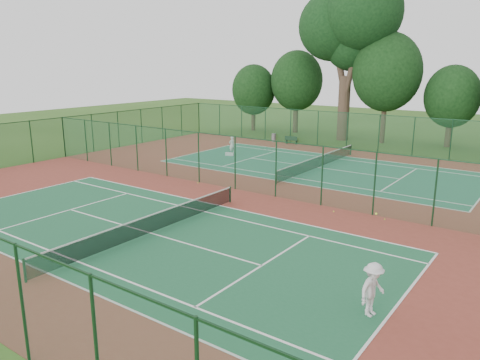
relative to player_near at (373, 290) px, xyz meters
name	(u,v)px	position (x,y,z in m)	size (l,w,h in m)	color
ground	(255,193)	(-11.38, 10.14, -0.93)	(120.00, 120.00, 0.00)	#325B1C
red_pad	(255,193)	(-11.38, 10.14, -0.93)	(40.00, 36.00, 0.01)	brown
court_near	(151,233)	(-11.38, 1.14, -0.92)	(23.77, 10.97, 0.01)	#1D5D39
court_far	(318,168)	(-11.38, 19.14, -0.92)	(23.77, 10.97, 0.01)	#20684A
fence_north	(363,132)	(-11.38, 28.14, 0.83)	(40.00, 0.09, 3.50)	#194D2B
fence_west	(64,137)	(-31.38, 10.14, 0.83)	(0.09, 36.00, 3.50)	#184826
fence_divider	(255,166)	(-11.38, 10.14, 0.83)	(40.00, 0.09, 3.50)	#1A4E2B
tennis_net_near	(150,223)	(-11.38, 1.14, -0.39)	(0.10, 12.90, 0.97)	#13361F
tennis_net_far	(319,161)	(-11.38, 19.14, -0.39)	(0.10, 12.90, 0.97)	#12321B
player_near	(373,290)	(0.00, 0.00, 0.00)	(1.18, 0.68, 1.82)	silver
player_far	(232,145)	(-20.39, 19.83, -0.10)	(0.59, 0.39, 1.61)	silver
trash_bin	(274,138)	(-20.82, 27.74, -0.50)	(0.47, 0.47, 0.85)	slate
bench	(291,140)	(-18.60, 27.53, -0.50)	(1.37, 0.56, 0.82)	black
kit_bag	(229,154)	(-20.04, 18.99, -0.78)	(0.73, 0.28, 0.28)	silver
stray_ball_a	(334,211)	(-5.61, 9.38, -0.89)	(0.07, 0.07, 0.07)	#D8F238
stray_ball_b	(385,219)	(-2.87, 9.71, -0.89)	(0.07, 0.07, 0.07)	#A5C22D
stray_ball_c	(198,183)	(-15.85, 9.84, -0.88)	(0.07, 0.07, 0.07)	#BFDE33
big_tree	(350,25)	(-15.42, 33.31, 10.86)	(10.84, 7.93, 16.65)	#3E2D22
evergreen_row	(389,142)	(-10.88, 34.39, -0.93)	(39.00, 5.00, 12.00)	black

